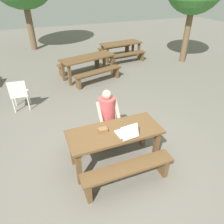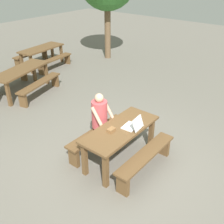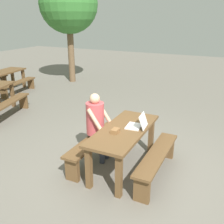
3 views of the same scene
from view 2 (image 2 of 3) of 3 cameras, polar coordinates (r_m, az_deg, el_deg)
The scene contains 13 objects.
ground_plane at distance 5.66m, azimuth 1.71°, elevation -10.04°, with size 30.00×30.00×0.00m, color slate.
picnic_table_front at distance 5.28m, azimuth 1.81°, elevation -4.63°, with size 1.73×0.72×0.77m.
bench_near at distance 5.19m, azimuth 7.19°, elevation -9.74°, with size 1.64×0.30×0.45m.
bench_far at distance 5.77m, azimuth -3.06°, elevation -5.03°, with size 1.64×0.30×0.45m.
laptop at distance 5.19m, azimuth 4.56°, elevation -2.83°, with size 0.35×0.36×0.25m.
small_pouch at distance 5.09m, azimuth -0.16°, elevation -3.83°, with size 0.16×0.11×0.06m.
person_seated at distance 5.57m, azimuth -2.42°, elevation -1.16°, with size 0.44×0.42×1.30m.
picnic_table_mid at distance 8.68m, azimuth -18.82°, elevation 7.88°, with size 2.10×1.21×0.77m.
bench_mid_south at distance 8.40m, azimuth -15.15°, elevation 5.44°, with size 1.80×0.76×0.45m.
bench_mid_north at distance 9.21m, azimuth -21.56°, elevation 6.52°, with size 1.80×0.76×0.45m.
picnic_table_distant at distance 10.92m, azimuth -14.77°, elevation 12.52°, with size 1.89×0.91×0.73m.
bench_distant_south at distance 10.57m, azimuth -12.14°, elevation 10.60°, with size 1.66×0.49×0.42m.
bench_distant_north at distance 11.45m, azimuth -16.83°, elevation 11.44°, with size 1.66×0.49×0.42m.
Camera 2 is at (-3.52, -2.62, 3.58)m, focal length 42.89 mm.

